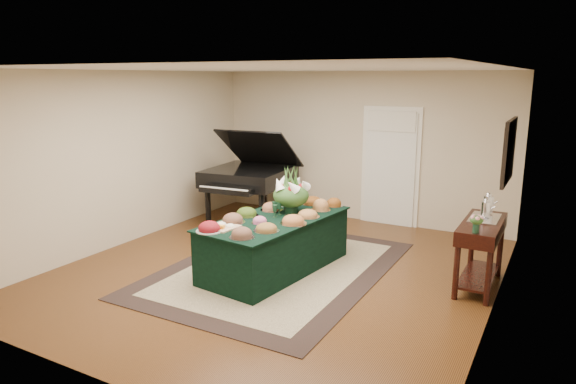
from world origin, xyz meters
The scene contains 14 objects.
ground centered at (0.00, 0.00, 0.00)m, with size 6.00×6.00×0.00m, color #31190B.
area_rug centered at (-0.04, 0.07, 0.01)m, with size 2.74×3.84×0.01m.
kitchen_doorway centered at (0.60, 2.97, 1.02)m, with size 1.05×0.07×2.10m.
buffet_table centered at (-0.03, 0.01, 0.38)m, with size 1.33×2.34×0.75m.
food_platters centered at (-0.04, 0.08, 0.79)m, with size 1.14×2.25×0.14m.
cutting_board centered at (-0.39, -0.69, 0.78)m, with size 0.40×0.40×0.10m.
green_goblets centered at (-0.09, 0.12, 0.84)m, with size 0.16×0.22×0.18m.
floral_centerpiece centered at (0.01, 0.37, 1.05)m, with size 0.52×0.52×0.52m.
grand_piano centered at (-1.71, 1.96, 0.85)m, with size 1.58×1.77×1.70m.
wicker_basket centered at (-1.18, 1.40, 0.12)m, with size 0.39×0.39×0.25m, color #A97244.
mahogany_sideboard centered at (2.50, 0.75, 0.66)m, with size 0.45×1.23×0.86m.
tea_service centered at (2.50, 1.00, 0.98)m, with size 0.34×0.58×0.30m.
pink_bouquet centered at (2.50, 0.22, 1.00)m, with size 0.17×0.17×0.22m.
wall_painting centered at (2.72, 0.75, 1.75)m, with size 0.05×0.95×0.75m.
Camera 1 is at (3.32, -5.74, 2.61)m, focal length 32.00 mm.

